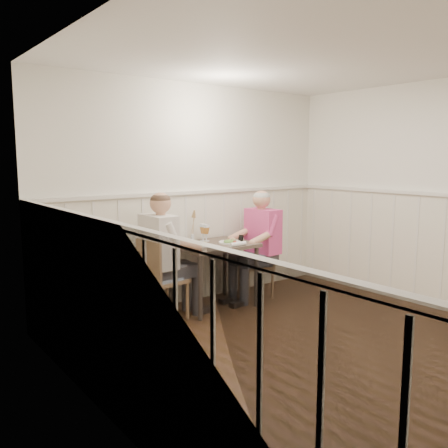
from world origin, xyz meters
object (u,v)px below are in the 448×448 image
at_px(diner_cream, 163,266).
at_px(beer_bottle, 176,235).
at_px(dining_table, 213,252).
at_px(grass_vase, 192,226).
at_px(chair_right, 259,262).
at_px(man_in_pink, 260,252).
at_px(chair_left, 159,277).

distance_m(diner_cream, beer_bottle, 0.52).
distance_m(dining_table, grass_vase, 0.41).
bearing_deg(grass_vase, chair_right, -19.24).
distance_m(dining_table, diner_cream, 0.69).
height_order(man_in_pink, beer_bottle, man_in_pink).
bearing_deg(dining_table, grass_vase, 107.20).
height_order(dining_table, beer_bottle, beer_bottle).
height_order(beer_bottle, grass_vase, grass_vase).
bearing_deg(chair_right, man_in_pink, -125.78).
bearing_deg(grass_vase, man_in_pink, -24.31).
distance_m(dining_table, chair_left, 0.76).
relative_size(chair_right, grass_vase, 2.05).
bearing_deg(grass_vase, dining_table, -72.80).
xyz_separation_m(chair_left, man_in_pink, (1.42, -0.02, 0.09)).
relative_size(dining_table, grass_vase, 2.32).
bearing_deg(dining_table, chair_right, 0.85).
bearing_deg(diner_cream, dining_table, 2.14).
relative_size(man_in_pink, beer_bottle, 5.82).
height_order(chair_left, diner_cream, diner_cream).
distance_m(chair_right, diner_cream, 1.43).
distance_m(man_in_pink, grass_vase, 0.92).
bearing_deg(beer_bottle, man_in_pink, -16.33).
bearing_deg(chair_left, dining_table, 2.47).
xyz_separation_m(man_in_pink, grass_vase, (-0.77, 0.35, 0.35)).
relative_size(chair_right, chair_left, 0.90).
xyz_separation_m(diner_cream, beer_bottle, (0.35, 0.27, 0.27)).
relative_size(chair_left, diner_cream, 0.63).
distance_m(chair_right, grass_vase, 1.00).
bearing_deg(chair_right, dining_table, -179.15).
bearing_deg(dining_table, chair_left, -177.53).
bearing_deg(man_in_pink, beer_bottle, 163.67).
xyz_separation_m(dining_table, chair_left, (-0.74, -0.03, -0.17)).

